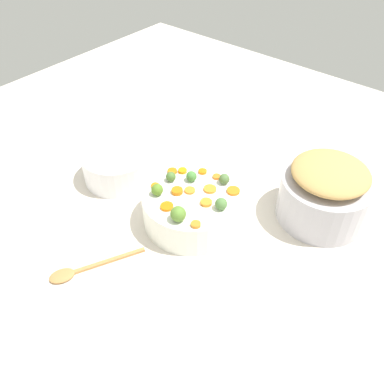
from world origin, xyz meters
name	(u,v)px	position (x,y,z in m)	size (l,w,h in m)	color
tabletop	(179,222)	(0.00, 0.00, 0.01)	(2.40, 2.40, 0.02)	silver
serving_bowl_carrots	(192,207)	(-0.03, -0.03, 0.07)	(0.29, 0.29, 0.10)	white
metal_pot	(323,198)	(-0.32, -0.29, 0.09)	(0.27, 0.27, 0.14)	#B6B4BE
stuffing_mound	(331,173)	(-0.32, -0.29, 0.19)	(0.22, 0.22, 0.06)	tan
carrot_slice_0	(155,186)	(0.08, 0.02, 0.13)	(0.02, 0.02, 0.01)	orange
carrot_slice_1	(177,191)	(0.01, -0.01, 0.13)	(0.03, 0.03, 0.01)	orange
carrot_slice_2	(233,191)	(-0.11, -0.11, 0.13)	(0.04, 0.04, 0.01)	orange
carrot_slice_3	(172,171)	(0.08, -0.07, 0.13)	(0.03, 0.03, 0.01)	orange
carrot_slice_4	(167,206)	(-0.01, 0.06, 0.13)	(0.04, 0.04, 0.01)	orange
carrot_slice_5	(183,171)	(0.06, -0.09, 0.13)	(0.03, 0.03, 0.01)	orange
carrot_slice_6	(217,177)	(-0.04, -0.13, 0.13)	(0.02, 0.02, 0.01)	orange
carrot_slice_7	(196,224)	(-0.11, 0.06, 0.13)	(0.03, 0.03, 0.01)	orange
carrot_slice_8	(203,171)	(0.01, -0.13, 0.13)	(0.03, 0.03, 0.01)	orange
carrot_slice_9	(210,189)	(-0.06, -0.08, 0.13)	(0.04, 0.04, 0.01)	orange
carrot_slice_10	(206,202)	(-0.08, -0.02, 0.13)	(0.03, 0.03, 0.01)	orange
carrot_slice_11	(190,190)	(-0.01, -0.03, 0.13)	(0.03, 0.03, 0.01)	orange
brussels_sprout_0	(157,190)	(0.05, 0.04, 0.14)	(0.03, 0.03, 0.03)	#588226
brussels_sprout_1	(224,179)	(-0.07, -0.13, 0.14)	(0.03, 0.03, 0.03)	#50733D
brussels_sprout_2	(171,177)	(0.06, -0.03, 0.14)	(0.03, 0.03, 0.03)	#4C7232
brussels_sprout_3	(178,214)	(-0.06, 0.08, 0.14)	(0.04, 0.04, 0.04)	#5A8631
brussels_sprout_4	(221,204)	(-0.13, -0.03, 0.14)	(0.03, 0.03, 0.03)	#517E3E
brussels_sprout_5	(191,176)	(0.01, -0.07, 0.14)	(0.03, 0.03, 0.03)	#47853A
wooden_spoon	(78,271)	(0.08, 0.32, 0.03)	(0.14, 0.25, 0.01)	#B87F45
casserole_dish	(117,166)	(0.29, -0.02, 0.07)	(0.22, 0.22, 0.10)	white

